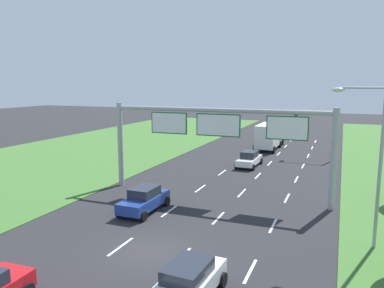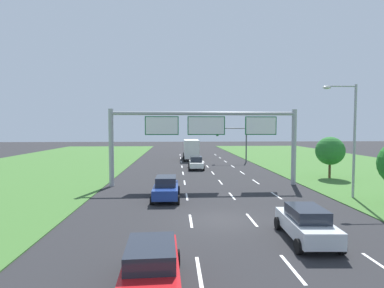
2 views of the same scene
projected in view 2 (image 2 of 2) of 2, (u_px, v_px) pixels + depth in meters
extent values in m
plane|color=#262628|center=(221.00, 220.00, 17.08)|extent=(200.00, 200.00, 0.00)
cube|color=white|center=(199.00, 271.00, 11.01)|extent=(0.14, 2.40, 0.01)
cube|color=white|center=(191.00, 221.00, 16.99)|extent=(0.14, 2.40, 0.01)
cube|color=white|center=(187.00, 197.00, 22.97)|extent=(0.14, 2.40, 0.01)
cube|color=white|center=(185.00, 182.00, 28.96)|extent=(0.14, 2.40, 0.01)
cube|color=white|center=(183.00, 173.00, 34.94)|extent=(0.14, 2.40, 0.01)
cube|color=white|center=(182.00, 167.00, 40.92)|extent=(0.14, 2.40, 0.01)
cube|color=white|center=(181.00, 162.00, 46.90)|extent=(0.14, 2.40, 0.01)
cube|color=white|center=(181.00, 158.00, 52.89)|extent=(0.14, 2.40, 0.01)
cube|color=white|center=(180.00, 155.00, 58.87)|extent=(0.14, 2.40, 0.01)
cube|color=white|center=(292.00, 269.00, 11.20)|extent=(0.14, 2.40, 0.01)
cube|color=white|center=(252.00, 220.00, 17.18)|extent=(0.14, 2.40, 0.01)
cube|color=white|center=(232.00, 196.00, 23.16)|extent=(0.14, 2.40, 0.01)
cube|color=white|center=(220.00, 182.00, 29.15)|extent=(0.14, 2.40, 0.01)
cube|color=white|center=(213.00, 173.00, 35.13)|extent=(0.14, 2.40, 0.01)
cube|color=white|center=(207.00, 166.00, 41.11)|extent=(0.14, 2.40, 0.01)
cube|color=white|center=(203.00, 162.00, 47.09)|extent=(0.14, 2.40, 0.01)
cube|color=white|center=(200.00, 158.00, 53.08)|extent=(0.14, 2.40, 0.01)
cube|color=white|center=(198.00, 155.00, 59.06)|extent=(0.14, 2.40, 0.01)
cube|color=white|center=(382.00, 266.00, 11.39)|extent=(0.14, 2.40, 0.01)
cube|color=white|center=(311.00, 219.00, 17.37)|extent=(0.14, 2.40, 0.01)
cube|color=white|center=(276.00, 196.00, 23.35)|extent=(0.14, 2.40, 0.01)
cube|color=white|center=(256.00, 182.00, 29.34)|extent=(0.14, 2.40, 0.01)
cube|color=white|center=(242.00, 173.00, 35.32)|extent=(0.14, 2.40, 0.01)
cube|color=white|center=(233.00, 166.00, 41.30)|extent=(0.14, 2.40, 0.01)
cube|color=white|center=(225.00, 161.00, 47.28)|extent=(0.14, 2.40, 0.01)
cube|color=white|center=(220.00, 158.00, 53.27)|extent=(0.14, 2.40, 0.01)
cube|color=white|center=(215.00, 155.00, 59.25)|extent=(0.14, 2.40, 0.01)
cube|color=silver|center=(306.00, 226.00, 14.00)|extent=(1.95, 4.24, 0.71)
cube|color=#232833|center=(307.00, 213.00, 13.91)|extent=(1.56, 2.22, 0.56)
cylinder|color=black|center=(278.00, 223.00, 15.54)|extent=(0.25, 0.65, 0.64)
cylinder|color=black|center=(312.00, 223.00, 15.55)|extent=(0.25, 0.65, 0.64)
cylinder|color=black|center=(299.00, 246.00, 12.49)|extent=(0.25, 0.65, 0.64)
cylinder|color=black|center=(341.00, 246.00, 12.50)|extent=(0.25, 0.65, 0.64)
cube|color=white|center=(196.00, 164.00, 38.67)|extent=(1.83, 4.52, 0.62)
cube|color=#232833|center=(196.00, 159.00, 38.71)|extent=(1.50, 2.14, 0.67)
cylinder|color=black|center=(189.00, 165.00, 40.34)|extent=(0.24, 0.65, 0.64)
cylinder|color=black|center=(202.00, 165.00, 40.39)|extent=(0.24, 0.65, 0.64)
cylinder|color=black|center=(190.00, 168.00, 36.98)|extent=(0.24, 0.65, 0.64)
cylinder|color=black|center=(204.00, 168.00, 37.03)|extent=(0.24, 0.65, 0.64)
cube|color=navy|center=(166.00, 190.00, 22.22)|extent=(1.84, 4.39, 0.71)
cube|color=#232833|center=(166.00, 181.00, 22.28)|extent=(1.50, 2.11, 0.64)
cylinder|color=black|center=(156.00, 190.00, 23.83)|extent=(0.23, 0.64, 0.64)
cylinder|color=black|center=(178.00, 190.00, 23.91)|extent=(0.23, 0.64, 0.64)
cylinder|color=black|center=(152.00, 200.00, 20.57)|extent=(0.23, 0.64, 0.64)
cylinder|color=black|center=(178.00, 200.00, 20.65)|extent=(0.23, 0.64, 0.64)
cube|color=red|center=(151.00, 270.00, 9.70)|extent=(1.92, 4.38, 0.71)
cube|color=#232833|center=(151.00, 252.00, 9.53)|extent=(1.62, 2.25, 0.56)
cylinder|color=black|center=(129.00, 260.00, 11.23)|extent=(0.24, 0.65, 0.64)
cylinder|color=black|center=(177.00, 258.00, 11.40)|extent=(0.24, 0.65, 0.64)
cube|color=silver|center=(190.00, 149.00, 53.42)|extent=(2.22, 2.12, 2.20)
cube|color=silver|center=(191.00, 149.00, 49.24)|extent=(2.43, 5.95, 2.89)
cylinder|color=black|center=(184.00, 155.00, 53.93)|extent=(0.29, 0.90, 0.90)
cylinder|color=black|center=(196.00, 155.00, 54.02)|extent=(0.29, 0.90, 0.90)
cylinder|color=black|center=(184.00, 156.00, 51.63)|extent=(0.29, 0.90, 0.90)
cylinder|color=black|center=(198.00, 156.00, 51.73)|extent=(0.29, 0.90, 0.90)
cylinder|color=black|center=(184.00, 159.00, 46.91)|extent=(0.29, 0.90, 0.90)
cylinder|color=black|center=(200.00, 159.00, 47.01)|extent=(0.29, 0.90, 0.90)
cylinder|color=#9EA0A5|center=(111.00, 148.00, 26.93)|extent=(0.44, 0.44, 7.00)
cylinder|color=#9EA0A5|center=(294.00, 147.00, 27.84)|extent=(0.44, 0.44, 7.00)
cylinder|color=#9EA0A5|center=(204.00, 113.00, 27.22)|extent=(16.80, 0.32, 0.32)
cube|color=#0C5B28|center=(162.00, 126.00, 27.07)|extent=(3.04, 0.12, 1.69)
cube|color=white|center=(162.00, 126.00, 27.01)|extent=(2.88, 0.01, 1.53)
cube|color=#0C5B28|center=(206.00, 126.00, 27.29)|extent=(3.43, 0.12, 1.69)
cube|color=white|center=(206.00, 126.00, 27.23)|extent=(3.27, 0.01, 1.53)
cube|color=#0C5B28|center=(261.00, 126.00, 27.57)|extent=(2.91, 0.12, 1.69)
cube|color=white|center=(261.00, 126.00, 27.50)|extent=(2.75, 0.01, 1.53)
cylinder|color=#47494F|center=(246.00, 144.00, 46.08)|extent=(0.20, 0.20, 5.60)
cylinder|color=#47494F|center=(232.00, 128.00, 45.83)|extent=(4.50, 0.14, 0.14)
cube|color=black|center=(217.00, 133.00, 45.74)|extent=(0.32, 0.36, 1.10)
sphere|color=red|center=(218.00, 130.00, 45.52)|extent=(0.22, 0.22, 0.22)
sphere|color=orange|center=(218.00, 133.00, 45.54)|extent=(0.22, 0.22, 0.22)
sphere|color=green|center=(217.00, 135.00, 45.56)|extent=(0.22, 0.22, 0.22)
cylinder|color=#9EA0A5|center=(354.00, 142.00, 22.28)|extent=(0.18, 0.18, 8.50)
cylinder|color=#9EA0A5|center=(342.00, 86.00, 22.00)|extent=(2.20, 0.10, 0.10)
ellipsoid|color=silver|center=(327.00, 87.00, 21.95)|extent=(0.64, 0.32, 0.24)
cylinder|color=#513823|center=(330.00, 170.00, 31.32)|extent=(0.24, 0.24, 1.80)
sphere|color=#266B2A|center=(330.00, 151.00, 31.21)|extent=(2.93, 2.93, 2.93)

